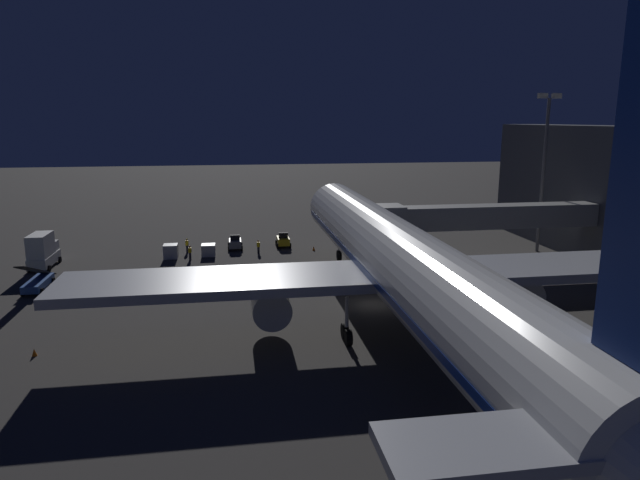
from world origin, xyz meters
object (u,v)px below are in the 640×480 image
object	(u,v)px
baggage_tug_lead	(283,241)
belt_loader	(38,282)
pushback_tug	(235,243)
ground_crew_marshaller_fwd	(187,245)
airliner_at_gate	(404,267)
apron_floodlight_mast	(544,162)
traffic_cone_nose_port	(348,247)
baggage_container_mid_row	(208,250)
traffic_cone_wingtip_svc_side	(34,352)
baggage_container_near_belt	(171,251)
ground_crew_near_nose_gear	(258,246)
jet_bridge	(471,217)
ops_van	(43,251)
traffic_cone_nose_starboard	(314,248)
ground_crew_under_port_wing	(190,252)

from	to	relation	value
baggage_tug_lead	belt_loader	bearing A→B (deg)	30.86
pushback_tug	ground_crew_marshaller_fwd	distance (m)	5.99
airliner_at_gate	apron_floodlight_mast	world-z (taller)	airliner_at_gate
pushback_tug	traffic_cone_nose_port	world-z (taller)	pushback_tug
airliner_at_gate	baggage_container_mid_row	size ratio (longest dim) A/B	38.23
pushback_tug	belt_loader	world-z (taller)	belt_loader
airliner_at_gate	traffic_cone_wingtip_svc_side	bearing A→B (deg)	-2.52
baggage_container_near_belt	ground_crew_near_nose_gear	size ratio (longest dim) A/B	1.00
belt_loader	traffic_cone_wingtip_svc_side	bearing A→B (deg)	106.14
jet_bridge	ground_crew_near_nose_gear	xyz separation A→B (m)	(22.70, -10.93, -4.86)
apron_floodlight_mast	baggage_container_mid_row	xyz separation A→B (m)	(40.75, -4.06, -10.39)
jet_bridge	baggage_container_near_belt	bearing A→B (deg)	-16.91
baggage_container_mid_row	ground_crew_marshaller_fwd	bearing A→B (deg)	-38.29
apron_floodlight_mast	traffic_cone_wingtip_svc_side	bearing A→B (deg)	24.87
apron_floodlight_mast	ops_van	size ratio (longest dim) A/B	3.36
apron_floodlight_mast	traffic_cone_nose_port	bearing A→B (deg)	-11.84
baggage_tug_lead	ops_van	xyz separation A→B (m)	(27.43, 6.21, 1.18)
ground_crew_near_nose_gear	traffic_cone_wingtip_svc_side	world-z (taller)	ground_crew_near_nose_gear
airliner_at_gate	traffic_cone_nose_port	size ratio (longest dim) A/B	114.24
baggage_container_near_belt	traffic_cone_wingtip_svc_side	bearing A→B (deg)	76.36
airliner_at_gate	pushback_tug	size ratio (longest dim) A/B	23.44
airliner_at_gate	ground_crew_marshaller_fwd	xyz separation A→B (m)	(17.93, -31.37, -4.69)
jet_bridge	baggage_container_mid_row	distance (m)	31.05
ground_crew_near_nose_gear	ground_crew_marshaller_fwd	world-z (taller)	ground_crew_marshaller_fwd
baggage_tug_lead	ground_crew_near_nose_gear	size ratio (longest dim) A/B	1.66
baggage_container_mid_row	traffic_cone_wingtip_svc_side	distance (m)	30.22
apron_floodlight_mast	baggage_container_mid_row	distance (m)	42.25
apron_floodlight_mast	traffic_cone_nose_starboard	world-z (taller)	apron_floodlight_mast
jet_bridge	traffic_cone_nose_starboard	size ratio (longest dim) A/B	46.46
ground_crew_marshaller_fwd	traffic_cone_wingtip_svc_side	world-z (taller)	ground_crew_marshaller_fwd
apron_floodlight_mast	traffic_cone_nose_port	world-z (taller)	apron_floodlight_mast
baggage_container_mid_row	jet_bridge	bearing A→B (deg)	159.84
ground_crew_marshaller_fwd	jet_bridge	bearing A→B (deg)	158.05
airliner_at_gate	apron_floodlight_mast	size ratio (longest dim) A/B	3.26
traffic_cone_nose_port	traffic_cone_nose_starboard	xyz separation A→B (m)	(4.40, 0.00, 0.00)
traffic_cone_nose_starboard	baggage_container_mid_row	bearing A→B (deg)	3.60
baggage_container_near_belt	ground_crew_marshaller_fwd	world-z (taller)	ground_crew_marshaller_fwd
baggage_tug_lead	apron_floodlight_mast	bearing A→B (deg)	166.48
apron_floodlight_mast	ground_crew_near_nose_gear	bearing A→B (deg)	-7.28
airliner_at_gate	baggage_container_near_belt	xyz separation A→B (m)	(19.66, -28.78, -4.85)
jet_bridge	ground_crew_under_port_wing	size ratio (longest dim) A/B	14.67
pushback_tug	ops_van	size ratio (longest dim) A/B	0.47
belt_loader	ground_crew_near_nose_gear	world-z (taller)	belt_loader
apron_floodlight_mast	baggage_container_near_belt	distance (m)	46.45
ground_crew_marshaller_fwd	traffic_cone_nose_starboard	size ratio (longest dim) A/B	3.29
jet_bridge	traffic_cone_nose_starboard	world-z (taller)	jet_bridge
baggage_container_mid_row	baggage_tug_lead	bearing A→B (deg)	-159.80
baggage_container_mid_row	ground_crew_marshaller_fwd	xyz separation A→B (m)	(2.67, -2.11, 0.29)
baggage_container_mid_row	traffic_cone_nose_starboard	bearing A→B (deg)	-176.40
airliner_at_gate	traffic_cone_nose_starboard	world-z (taller)	airliner_at_gate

